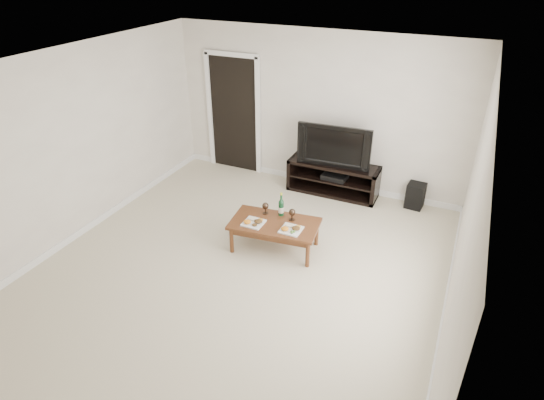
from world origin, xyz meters
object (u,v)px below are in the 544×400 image
(television, at_px, (335,144))
(subwoofer, at_px, (415,196))
(media_console, at_px, (333,178))
(coffee_table, at_px, (275,235))

(television, relative_size, subwoofer, 2.97)
(subwoofer, bearing_deg, media_console, -170.95)
(media_console, bearing_deg, coffee_table, -96.82)
(television, xyz_separation_m, coffee_table, (-0.22, -1.88, -0.68))
(media_console, height_order, subwoofer, media_console)
(television, bearing_deg, subwoofer, 0.79)
(media_console, distance_m, coffee_table, 1.90)
(media_console, bearing_deg, subwoofer, 4.30)
(media_console, relative_size, subwoofer, 3.74)
(subwoofer, distance_m, coffee_table, 2.53)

